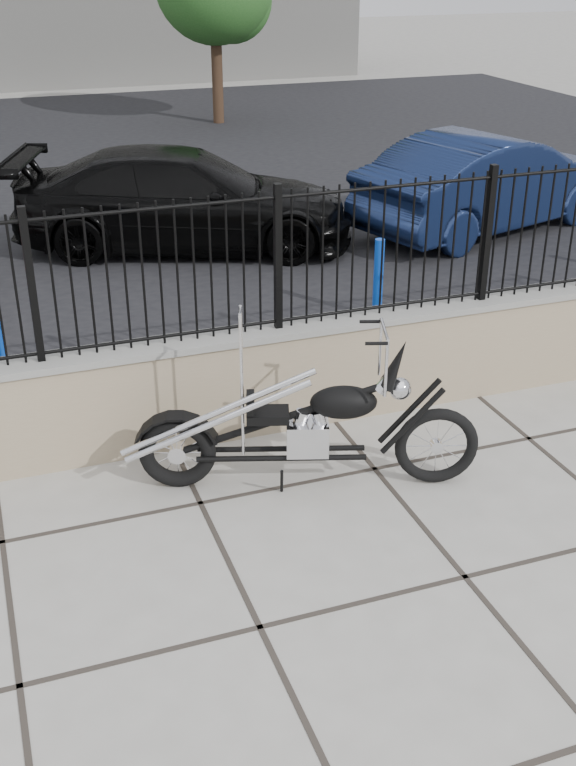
{
  "coord_description": "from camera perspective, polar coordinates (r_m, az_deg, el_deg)",
  "views": [
    {
      "loc": [
        -1.33,
        -4.25,
        3.98
      ],
      "look_at": [
        0.84,
        1.8,
        0.78
      ],
      "focal_mm": 42.0,
      "sensor_mm": 36.0,
      "label": 1
    }
  ],
  "objects": [
    {
      "name": "ground_plane",
      "position": [
        5.97,
        -1.8,
        -15.29
      ],
      "size": [
        90.0,
        90.0,
        0.0
      ],
      "primitive_type": "plane",
      "color": "#99968E",
      "rests_on": "ground"
    },
    {
      "name": "iron_fence",
      "position": [
        7.3,
        -8.13,
        6.85
      ],
      "size": [
        14.0,
        0.08,
        1.2
      ],
      "primitive_type": "cube",
      "color": "black",
      "rests_on": "retaining_wall"
    },
    {
      "name": "parking_lot",
      "position": [
        17.27,
        -15.11,
        12.28
      ],
      "size": [
        30.0,
        30.0,
        0.0
      ],
      "primitive_type": "plane",
      "color": "black",
      "rests_on": "ground"
    },
    {
      "name": "chopper_motorcycle",
      "position": [
        6.93,
        0.84,
        -1.04
      ],
      "size": [
        2.6,
        1.24,
        1.55
      ],
      "primitive_type": null,
      "rotation": [
        0.0,
        0.0,
        -0.32
      ],
      "color": "black",
      "rests_on": "ground_plane"
    },
    {
      "name": "car_blue",
      "position": [
        14.0,
        12.69,
        12.4
      ],
      "size": [
        4.62,
        2.74,
        1.44
      ],
      "primitive_type": "imported",
      "rotation": [
        0.0,
        0.0,
        1.87
      ],
      "color": "#111D3F",
      "rests_on": "parking_lot"
    },
    {
      "name": "bollard_b",
      "position": [
        10.38,
        5.77,
        6.61
      ],
      "size": [
        0.13,
        0.13,
        0.94
      ],
      "primitive_type": "cylinder",
      "rotation": [
        0.0,
        0.0,
        -0.17
      ],
      "color": "#0D1CCD",
      "rests_on": "ground_plane"
    },
    {
      "name": "car_black",
      "position": [
        12.91,
        -6.61,
        11.53
      ],
      "size": [
        5.1,
        3.38,
        1.37
      ],
      "primitive_type": "imported",
      "rotation": [
        0.0,
        0.0,
        1.23
      ],
      "color": "black",
      "rests_on": "parking_lot"
    },
    {
      "name": "retaining_wall",
      "position": [
        7.72,
        -7.63,
        -0.72
      ],
      "size": [
        14.0,
        0.36,
        0.96
      ],
      "primitive_type": "cube",
      "color": "gray",
      "rests_on": "ground_plane"
    }
  ]
}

